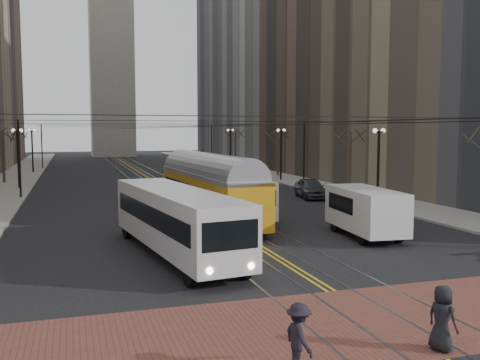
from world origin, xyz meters
TOP-DOWN VIEW (x-y plane):
  - ground at (0.00, 0.00)m, footprint 260.00×260.00m
  - sidewalk_left at (-15.00, 45.00)m, footprint 5.00×140.00m
  - sidewalk_right at (15.00, 45.00)m, footprint 5.00×140.00m
  - crosswalk_band at (0.00, -4.00)m, footprint 25.00×6.00m
  - streetcar_rails at (0.00, 45.00)m, footprint 4.80×130.00m
  - centre_lines at (0.00, 45.00)m, footprint 0.42×130.00m
  - building_right_mid at (25.50, 46.00)m, footprint 16.00×20.00m
  - building_right_midfar at (27.50, 66.00)m, footprint 20.00×20.00m
  - building_right_far at (25.50, 86.00)m, footprint 16.00×20.00m
  - lamp_posts at (-0.00, 28.75)m, footprint 27.60×57.20m
  - street_trees at (0.00, 35.25)m, footprint 31.68×53.28m
  - trolley_wires at (0.00, 34.83)m, footprint 25.96×120.00m
  - transit_bus at (-4.29, 6.10)m, footprint 4.18×12.44m
  - streetcar at (-0.50, 14.78)m, footprint 3.54×14.23m
  - rear_bus at (1.80, 16.03)m, footprint 2.91×10.58m
  - cargo_van at (6.21, 7.22)m, footprint 2.81×6.10m
  - sedan_grey at (10.50, 23.28)m, footprint 2.83×5.25m
  - sedan_silver at (7.48, 41.86)m, footprint 2.07×4.87m
  - pedestrian_a at (0.36, -6.50)m, footprint 0.76×0.97m
  - pedestrian_d at (-3.70, -6.50)m, footprint 0.72×1.13m

SIDE VIEW (x-z plane):
  - ground at x=0.00m, z-range 0.00..0.00m
  - streetcar_rails at x=0.00m, z-range 0.00..0.01m
  - crosswalk_band at x=0.00m, z-range 0.00..0.01m
  - centre_lines at x=0.00m, z-range 0.01..0.01m
  - sidewalk_left at x=-15.00m, z-range 0.00..0.15m
  - sidewalk_right at x=15.00m, z-range 0.00..0.15m
  - sedan_silver at x=7.48m, z-range 0.00..1.56m
  - pedestrian_d at x=-3.70m, z-range 0.01..1.68m
  - sedan_grey at x=10.50m, z-range 0.00..1.70m
  - pedestrian_a at x=0.36m, z-range 0.01..1.75m
  - cargo_van at x=6.21m, z-range 0.00..2.62m
  - rear_bus at x=1.80m, z-range 0.00..2.73m
  - transit_bus at x=-4.29m, z-range 0.00..3.05m
  - streetcar at x=-0.50m, z-range 0.00..3.32m
  - street_trees at x=0.00m, z-range 0.00..5.60m
  - lamp_posts at x=0.00m, z-range 0.00..5.60m
  - trolley_wires at x=0.00m, z-range 0.47..7.07m
  - building_right_mid at x=25.50m, z-range 0.00..34.00m
  - building_right_far at x=25.50m, z-range 0.00..40.00m
  - building_right_midfar at x=27.50m, z-range 0.00..52.00m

